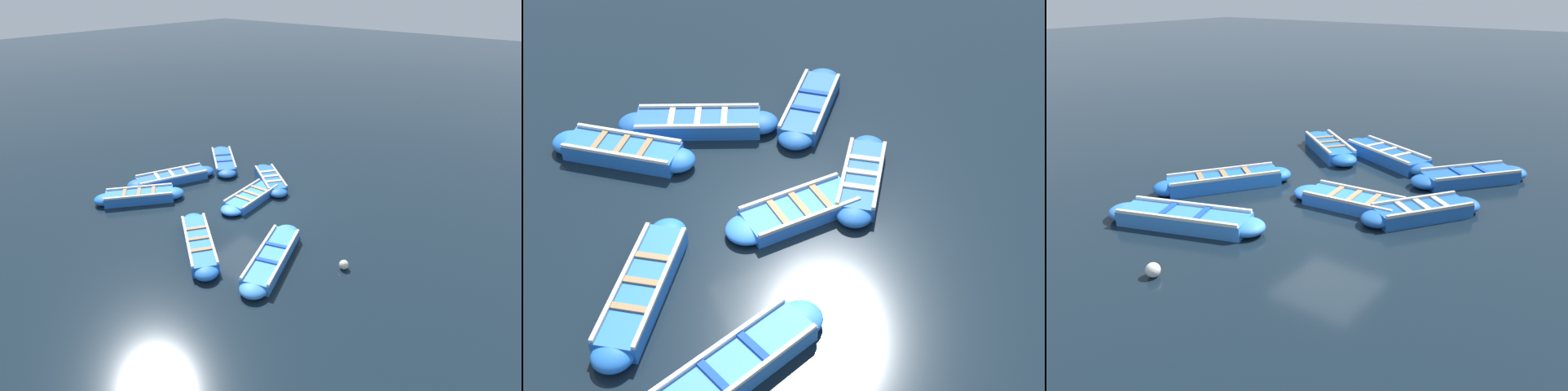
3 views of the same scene
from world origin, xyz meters
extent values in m
plane|color=black|center=(0.00, 0.00, 0.00)|extent=(120.00, 120.00, 0.00)
cube|color=blue|center=(2.28, -3.53, 0.19)|extent=(2.59, 2.31, 0.37)
ellipsoid|color=blue|center=(3.30, -4.34, 0.19)|extent=(1.16, 1.16, 0.37)
ellipsoid|color=blue|center=(1.26, -2.72, 0.19)|extent=(1.16, 1.16, 0.37)
cube|color=silver|center=(2.53, -3.22, 0.41)|extent=(2.05, 1.65, 0.07)
cube|color=silver|center=(2.03, -3.85, 0.41)|extent=(2.05, 1.65, 0.07)
cube|color=#9E7A51|center=(2.72, -3.88, 0.39)|extent=(0.59, 0.70, 0.04)
cube|color=#9E7A51|center=(2.28, -3.53, 0.39)|extent=(0.59, 0.70, 0.04)
cube|color=#9E7A51|center=(1.85, -3.19, 0.39)|extent=(0.59, 0.70, 0.04)
cube|color=#1E59AD|center=(-2.24, -0.51, 0.16)|extent=(2.03, 2.38, 0.33)
ellipsoid|color=#1E59AD|center=(-1.56, 0.44, 0.16)|extent=(1.07, 1.08, 0.33)
ellipsoid|color=#1E59AD|center=(-2.92, -1.46, 0.16)|extent=(1.07, 1.08, 0.33)
cube|color=#B2AD9E|center=(-2.55, -0.30, 0.36)|extent=(1.39, 1.91, 0.07)
cube|color=#B2AD9E|center=(-1.94, -0.73, 0.36)|extent=(1.39, 1.91, 0.07)
cube|color=beige|center=(-1.95, -0.11, 0.35)|extent=(0.67, 0.54, 0.04)
cube|color=beige|center=(-2.24, -0.51, 0.35)|extent=(0.67, 0.54, 0.04)
cube|color=beige|center=(-2.53, -0.92, 0.35)|extent=(0.67, 0.54, 0.04)
cube|color=blue|center=(-0.60, -0.15, 0.14)|extent=(2.48, 1.17, 0.29)
ellipsoid|color=blue|center=(0.60, -0.05, 0.14)|extent=(1.00, 0.97, 0.29)
ellipsoid|color=blue|center=(-1.79, -0.25, 0.14)|extent=(1.00, 0.97, 0.29)
cube|color=#B2AD9E|center=(-0.63, 0.30, 0.32)|extent=(2.35, 0.28, 0.07)
cube|color=#B2AD9E|center=(-0.56, -0.59, 0.32)|extent=(2.35, 0.28, 0.07)
cube|color=#9E7A51|center=(-0.09, -0.10, 0.31)|extent=(0.21, 0.87, 0.04)
cube|color=#9E7A51|center=(-0.60, -0.15, 0.31)|extent=(0.21, 0.87, 0.04)
cube|color=#9E7A51|center=(-1.11, -0.19, 0.31)|extent=(0.21, 0.87, 0.04)
cube|color=blue|center=(2.98, 0.69, 0.18)|extent=(2.38, 2.94, 0.36)
ellipsoid|color=blue|center=(3.83, 1.93, 0.18)|extent=(1.07, 1.08, 0.36)
ellipsoid|color=blue|center=(2.12, -0.54, 0.18)|extent=(1.07, 1.08, 0.36)
cube|color=beige|center=(2.67, 0.90, 0.40)|extent=(1.74, 2.47, 0.07)
cube|color=beige|center=(3.28, 0.48, 0.40)|extent=(1.74, 2.47, 0.07)
cube|color=#9E7A51|center=(3.34, 1.22, 0.38)|extent=(0.68, 0.53, 0.04)
cube|color=#9E7A51|center=(2.98, 0.69, 0.38)|extent=(0.68, 0.53, 0.04)
cube|color=#9E7A51|center=(2.61, 0.17, 0.38)|extent=(0.68, 0.53, 0.04)
cube|color=#1E59AD|center=(0.36, -3.89, 0.18)|extent=(3.07, 1.99, 0.36)
ellipsoid|color=#1E59AD|center=(1.71, -4.46, 0.18)|extent=(1.14, 1.12, 0.36)
ellipsoid|color=#1E59AD|center=(-1.00, -3.33, 0.18)|extent=(1.14, 1.12, 0.36)
cube|color=silver|center=(0.52, -3.50, 0.39)|extent=(2.69, 1.18, 0.07)
cube|color=silver|center=(0.19, -4.28, 0.39)|extent=(2.69, 1.18, 0.07)
cube|color=beige|center=(0.93, -4.13, 0.38)|extent=(0.44, 0.80, 0.04)
cube|color=beige|center=(0.36, -3.89, 0.38)|extent=(0.44, 0.80, 0.04)
cube|color=beige|center=(-0.22, -3.65, 0.38)|extent=(0.44, 0.80, 0.04)
cube|color=#1E59AD|center=(-2.40, -3.48, 0.17)|extent=(2.41, 2.65, 0.34)
ellipsoid|color=#1E59AD|center=(-1.55, -2.44, 0.17)|extent=(1.21, 1.21, 0.34)
ellipsoid|color=#1E59AD|center=(-3.25, -4.51, 0.17)|extent=(1.21, 1.21, 0.34)
cube|color=#B2AD9E|center=(-2.72, -3.21, 0.37)|extent=(1.73, 2.08, 0.07)
cube|color=#B2AD9E|center=(-2.07, -3.74, 0.37)|extent=(1.73, 2.08, 0.07)
cube|color=#1947B7|center=(-2.16, -3.18, 0.36)|extent=(0.71, 0.62, 0.04)
cube|color=#1947B7|center=(-2.64, -3.77, 0.36)|extent=(0.71, 0.62, 0.04)
cube|color=#3884E0|center=(2.04, 2.99, 0.17)|extent=(3.16, 1.83, 0.34)
ellipsoid|color=#3884E0|center=(3.48, 3.48, 0.17)|extent=(1.07, 1.05, 0.34)
ellipsoid|color=#3884E0|center=(0.60, 2.49, 0.17)|extent=(1.07, 1.05, 0.34)
cube|color=silver|center=(1.91, 3.37, 0.38)|extent=(2.84, 1.05, 0.07)
cube|color=silver|center=(2.17, 2.61, 0.38)|extent=(2.84, 1.05, 0.07)
cube|color=#1947B7|center=(2.45, 3.13, 0.36)|extent=(0.39, 0.79, 0.04)
cube|color=#1947B7|center=(1.63, 2.85, 0.36)|extent=(0.39, 0.79, 0.04)
sphere|color=silver|center=(0.87, 4.86, 0.15)|extent=(0.29, 0.29, 0.29)
sphere|color=#E05119|center=(3.11, -4.01, 0.15)|extent=(0.30, 0.30, 0.30)
camera|label=1|loc=(10.07, 9.27, 7.82)|focal=28.00mm
camera|label=2|loc=(4.17, 9.93, 10.26)|focal=50.00mm
camera|label=3|loc=(-6.27, 10.02, 5.11)|focal=35.00mm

